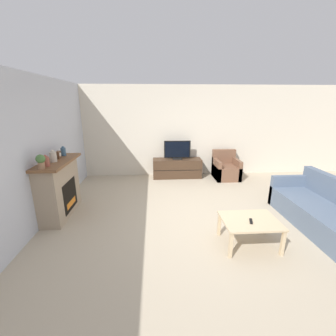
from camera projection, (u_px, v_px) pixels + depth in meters
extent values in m
plane|color=tan|center=(199.00, 221.00, 4.34)|extent=(24.00, 24.00, 0.00)
cube|color=beige|center=(181.00, 132.00, 6.81)|extent=(12.00, 0.06, 2.70)
cube|color=silver|center=(28.00, 155.00, 3.77)|extent=(0.06, 12.00, 2.70)
cube|color=tan|center=(59.00, 189.00, 4.45)|extent=(0.39, 1.20, 1.09)
cube|color=black|center=(70.00, 195.00, 4.50)|extent=(0.01, 0.66, 0.60)
cube|color=orange|center=(71.00, 203.00, 4.55)|extent=(0.01, 0.46, 0.12)
cube|color=brown|center=(57.00, 162.00, 4.29)|extent=(0.51, 1.32, 0.05)
cylinder|color=#994C3D|center=(46.00, 162.00, 3.88)|extent=(0.11, 0.11, 0.16)
sphere|color=#994C3D|center=(45.00, 157.00, 3.86)|extent=(0.06, 0.06, 0.06)
cylinder|color=beige|center=(53.00, 157.00, 4.16)|extent=(0.12, 0.12, 0.19)
sphere|color=beige|center=(52.00, 152.00, 4.14)|extent=(0.07, 0.07, 0.07)
cylinder|color=#385670|center=(63.00, 152.00, 4.64)|extent=(0.10, 0.10, 0.17)
sphere|color=#385670|center=(63.00, 147.00, 4.62)|extent=(0.05, 0.05, 0.05)
cube|color=brown|center=(58.00, 155.00, 4.39)|extent=(0.07, 0.11, 0.15)
cylinder|color=white|center=(60.00, 154.00, 4.39)|extent=(0.00, 0.08, 0.08)
cylinder|color=#936B4C|center=(42.00, 166.00, 3.73)|extent=(0.11, 0.11, 0.11)
sphere|color=#477038|center=(40.00, 159.00, 3.70)|extent=(0.15, 0.15, 0.15)
cube|color=#422D1E|center=(177.00, 168.00, 6.81)|extent=(1.45, 0.48, 0.57)
cube|color=black|center=(178.00, 170.00, 6.58)|extent=(1.42, 0.01, 0.01)
cube|color=black|center=(177.00, 158.00, 6.73)|extent=(0.27, 0.18, 0.04)
cube|color=black|center=(177.00, 149.00, 6.65)|extent=(0.78, 0.03, 0.51)
cube|color=black|center=(177.00, 149.00, 6.63)|extent=(0.72, 0.01, 0.46)
cube|color=brown|center=(226.00, 172.00, 6.71)|extent=(0.70, 0.76, 0.40)
cube|color=brown|center=(224.00, 156.00, 6.89)|extent=(0.70, 0.14, 0.42)
cube|color=brown|center=(216.00, 169.00, 6.67)|extent=(0.10, 0.76, 0.59)
cube|color=brown|center=(236.00, 169.00, 6.71)|extent=(0.10, 0.76, 0.59)
cube|color=#CCB289|center=(250.00, 221.00, 3.51)|extent=(0.87, 0.67, 0.03)
cube|color=#CCB289|center=(231.00, 245.00, 3.27)|extent=(0.05, 0.05, 0.41)
cube|color=#CCB289|center=(283.00, 243.00, 3.32)|extent=(0.05, 0.05, 0.41)
cube|color=#CCB289|center=(219.00, 224.00, 3.83)|extent=(0.05, 0.05, 0.41)
cube|color=#CCB289|center=(264.00, 223.00, 3.88)|extent=(0.05, 0.05, 0.41)
cube|color=black|center=(251.00, 221.00, 3.45)|extent=(0.09, 0.15, 0.02)
cube|color=slate|center=(328.00, 221.00, 3.92)|extent=(0.88, 2.45, 0.42)
cube|color=slate|center=(290.00, 190.00, 5.00)|extent=(0.88, 0.11, 0.66)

